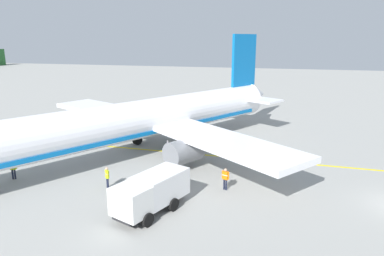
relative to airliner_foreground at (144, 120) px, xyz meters
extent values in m
cylinder|color=white|center=(-0.49, 0.29, 0.11)|extent=(32.91, 21.62, 3.80)
cone|color=white|center=(16.37, -9.70, 0.51)|extent=(4.40, 4.41, 3.23)
cube|color=white|center=(-3.43, -8.59, -0.56)|extent=(13.40, 15.70, 0.50)
cylinder|color=slate|center=(-3.58, -5.32, -1.76)|extent=(3.87, 3.52, 2.20)
cube|color=white|center=(5.89, 7.13, -0.56)|extent=(11.03, 16.54, 0.50)
cylinder|color=slate|center=(2.94, 5.69, -1.76)|extent=(3.87, 3.52, 2.20)
cube|color=#0C66B2|center=(13.71, -8.12, 5.26)|extent=(3.97, 2.55, 6.50)
cube|color=white|center=(13.71, -8.12, 0.51)|extent=(8.05, 10.58, 0.24)
cube|color=#0C66B2|center=(-0.49, 0.29, -0.94)|extent=(29.72, 19.62, 0.36)
cylinder|color=black|center=(-0.52, -2.71, -2.84)|extent=(1.12, 0.86, 1.10)
cylinder|color=gray|center=(-0.52, -2.71, -2.04)|extent=(0.20, 0.20, 0.50)
cylinder|color=black|center=(2.13, 1.76, -2.84)|extent=(1.12, 0.86, 1.10)
cylinder|color=gray|center=(2.13, 1.76, -2.04)|extent=(0.20, 0.20, 0.50)
cube|color=white|center=(-13.53, -4.89, -1.89)|extent=(2.45, 2.68, 1.80)
cube|color=#192333|center=(-14.33, -4.59, -1.53)|extent=(0.71, 1.76, 0.94)
cube|color=white|center=(-10.88, -5.85, -1.84)|extent=(4.37, 3.39, 1.89)
cube|color=#262628|center=(-11.73, -5.55, -2.87)|extent=(5.84, 3.38, 0.16)
cylinder|color=black|center=(-13.63, -6.02, -2.94)|extent=(0.94, 0.57, 0.90)
cylinder|color=black|center=(-12.87, -3.95, -2.94)|extent=(0.94, 0.57, 0.90)
cylinder|color=black|center=(-11.26, -6.89, -2.94)|extent=(0.94, 0.57, 0.90)
cylinder|color=black|center=(-10.50, -4.82, -2.94)|extent=(0.94, 0.57, 0.90)
cylinder|color=#191E33|center=(-9.15, -0.84, -2.97)|extent=(0.14, 0.14, 0.84)
cylinder|color=#191E33|center=(-9.02, -0.71, -2.97)|extent=(0.14, 0.14, 0.84)
cube|color=#CCE519|center=(-9.08, -0.77, -2.24)|extent=(0.47, 0.46, 0.63)
cube|color=silver|center=(-9.08, -0.77, -2.21)|extent=(0.49, 0.48, 0.06)
sphere|color=tan|center=(-9.08, -0.77, -1.81)|extent=(0.23, 0.23, 0.23)
cylinder|color=#CCE519|center=(-9.28, -0.96, -2.21)|extent=(0.09, 0.09, 0.60)
cylinder|color=#CCE519|center=(-8.89, -0.59, -2.21)|extent=(0.09, 0.09, 0.60)
cylinder|color=#191E33|center=(-6.93, -9.56, -2.96)|extent=(0.14, 0.14, 0.86)
cylinder|color=#191E33|center=(-6.99, -9.73, -2.96)|extent=(0.14, 0.14, 0.86)
cube|color=orange|center=(-6.96, -9.64, -2.21)|extent=(0.35, 0.49, 0.64)
cube|color=silver|center=(-6.96, -9.64, -2.18)|extent=(0.37, 0.50, 0.06)
sphere|color=tan|center=(-6.96, -9.64, -1.78)|extent=(0.23, 0.23, 0.23)
cylinder|color=orange|center=(-6.87, -9.39, -2.18)|extent=(0.09, 0.09, 0.61)
cylinder|color=orange|center=(-7.06, -9.90, -2.18)|extent=(0.09, 0.09, 0.61)
cylinder|color=#191E33|center=(-9.55, 7.48, -2.97)|extent=(0.14, 0.14, 0.85)
cylinder|color=#191E33|center=(-9.63, 7.64, -2.97)|extent=(0.14, 0.14, 0.85)
cube|color=#CCE519|center=(-9.59, 7.56, -2.23)|extent=(0.39, 0.49, 0.64)
cube|color=silver|center=(-9.59, 7.56, -2.19)|extent=(0.40, 0.51, 0.06)
sphere|color=tan|center=(-9.59, 7.56, -1.79)|extent=(0.23, 0.23, 0.23)
cylinder|color=#CCE519|center=(-9.47, 7.32, -2.19)|extent=(0.09, 0.09, 0.60)
cylinder|color=#CCE519|center=(-9.70, 7.80, -2.19)|extent=(0.09, 0.09, 0.60)
cube|color=yellow|center=(0.69, -4.71, -3.39)|extent=(0.30, 60.00, 0.01)
camera|label=1|loc=(-31.45, -13.83, 7.79)|focal=32.48mm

